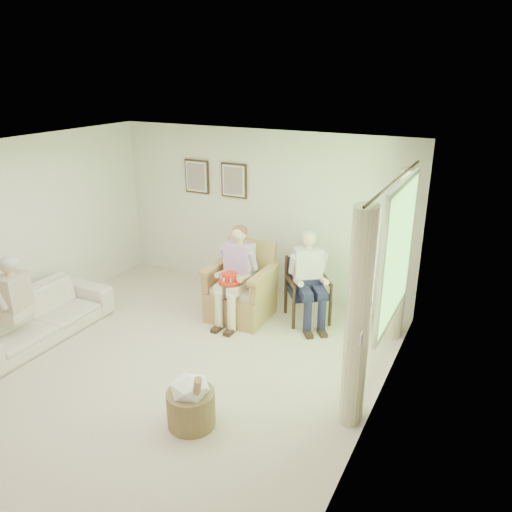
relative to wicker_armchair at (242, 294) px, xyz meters
name	(u,v)px	position (x,y,z in m)	size (l,w,h in m)	color
floor	(159,371)	(-0.21, -1.73, -0.35)	(5.50, 5.50, 0.00)	beige
back_wall	(260,213)	(-0.21, 1.02, 0.95)	(5.00, 0.04, 2.60)	silver
left_wall	(1,239)	(-2.71, -1.73, 0.95)	(0.04, 5.50, 2.60)	silver
right_wall	(370,320)	(2.29, -1.73, 0.95)	(0.04, 5.50, 2.60)	silver
ceiling	(141,156)	(-0.21, -1.73, 2.25)	(5.00, 5.50, 0.02)	white
window	(398,250)	(2.25, -0.53, 1.24)	(0.13, 2.50, 1.63)	#2D6B23
curtain_left	(358,320)	(2.12, -1.51, 0.80)	(0.34, 0.34, 2.30)	beige
curtain_right	(401,257)	(2.12, 0.45, 0.80)	(0.34, 0.34, 2.30)	beige
framed_print_left	(197,177)	(-1.36, 0.98, 1.43)	(0.45, 0.05, 0.55)	#382114
framed_print_right	(234,181)	(-0.66, 0.98, 1.43)	(0.45, 0.05, 0.55)	#382114
wicker_armchair	(242,294)	(0.00, 0.00, 0.00)	(0.86, 0.85, 1.10)	#A9794F
wood_armchair	(310,287)	(0.90, 0.42, 0.14)	(0.58, 0.54, 0.89)	black
sofa	(37,317)	(-2.16, -1.81, -0.04)	(0.82, 2.09, 0.61)	silver
person_wicker	(236,268)	(0.00, -0.14, 0.46)	(0.40, 0.63, 1.38)	beige
person_dark	(307,272)	(0.90, 0.27, 0.42)	(0.40, 0.63, 1.32)	#1C1B3B
person_sofa	(9,299)	(-2.16, -2.16, 0.37)	(0.42, 0.63, 1.27)	beige
red_hat	(229,279)	(0.00, -0.35, 0.38)	(0.32, 0.32, 0.14)	red
hatbox	(191,401)	(0.69, -2.35, -0.06)	(0.65, 0.65, 0.73)	tan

